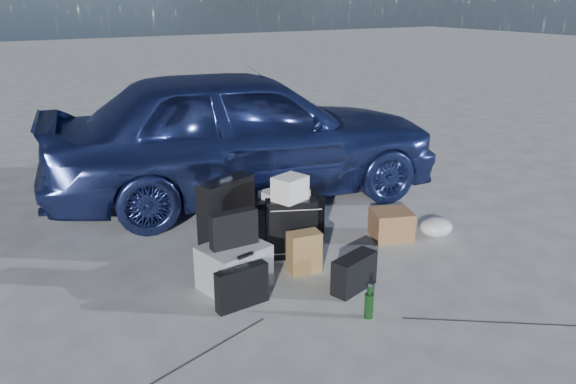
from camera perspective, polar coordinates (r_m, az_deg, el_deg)
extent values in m
plane|color=beige|center=(4.74, 3.30, -9.37)|extent=(60.00, 60.00, 0.00)
imported|color=#364691|center=(6.57, -4.49, 6.07)|extent=(4.78, 2.60, 1.54)
cube|color=#9D9FA2|center=(4.64, -5.49, -7.55)|extent=(0.59, 0.52, 0.37)
cube|color=black|center=(4.51, -5.54, -3.75)|extent=(0.39, 0.10, 0.29)
cube|color=black|center=(4.37, -4.71, -9.60)|extent=(0.43, 0.13, 0.33)
cube|color=black|center=(5.15, -6.25, -2.56)|extent=(0.59, 0.39, 0.72)
cube|color=black|center=(5.10, 0.33, -3.75)|extent=(0.49, 0.33, 0.55)
cube|color=white|center=(4.96, 0.20, 0.37)|extent=(0.33, 0.30, 0.22)
cube|color=black|center=(5.65, -0.47, -2.30)|extent=(0.82, 0.50, 0.38)
cube|color=white|center=(5.55, -0.36, -0.18)|extent=(0.47, 0.39, 0.07)
cube|color=black|center=(5.52, -0.31, 0.39)|extent=(0.29, 0.23, 0.05)
cube|color=olive|center=(4.86, 1.65, -6.13)|extent=(0.30, 0.20, 0.37)
cube|color=#8D5C3D|center=(5.63, 10.45, -3.26)|extent=(0.46, 0.43, 0.28)
ellipsoid|color=silver|center=(5.79, 14.79, -3.46)|extent=(0.41, 0.38, 0.19)
cube|color=black|center=(4.63, 6.74, -8.15)|extent=(0.45, 0.27, 0.29)
cylinder|color=black|center=(4.27, 8.23, -10.96)|extent=(0.09, 0.09, 0.27)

